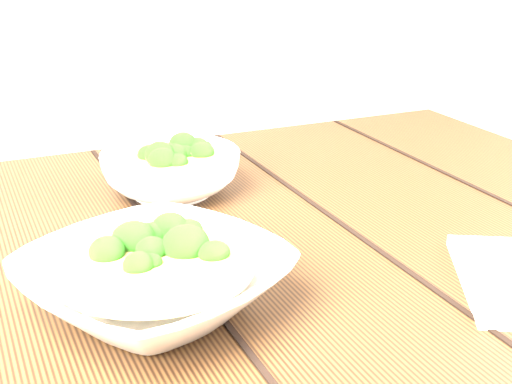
{
  "coord_description": "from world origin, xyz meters",
  "views": [
    {
      "loc": [
        -0.21,
        -0.64,
        1.07
      ],
      "look_at": [
        0.08,
        0.02,
        0.8
      ],
      "focal_mm": 50.0,
      "sensor_mm": 36.0,
      "label": 1
    }
  ],
  "objects_px": {
    "table": "(196,351)",
    "soup_bowl_back": "(171,171)",
    "soup_bowl_front": "(154,280)",
    "trivet": "(150,239)"
  },
  "relations": [
    {
      "from": "table",
      "to": "soup_bowl_back",
      "type": "distance_m",
      "value": 0.23
    },
    {
      "from": "soup_bowl_front",
      "to": "trivet",
      "type": "xyz_separation_m",
      "value": [
        0.03,
        0.12,
        -0.02
      ]
    },
    {
      "from": "table",
      "to": "soup_bowl_back",
      "type": "xyz_separation_m",
      "value": [
        0.03,
        0.18,
        0.15
      ]
    },
    {
      "from": "trivet",
      "to": "table",
      "type": "bearing_deg",
      "value": -27.53
    },
    {
      "from": "soup_bowl_front",
      "to": "trivet",
      "type": "height_order",
      "value": "soup_bowl_front"
    },
    {
      "from": "table",
      "to": "trivet",
      "type": "distance_m",
      "value": 0.14
    },
    {
      "from": "table",
      "to": "soup_bowl_back",
      "type": "relative_size",
      "value": 5.96
    },
    {
      "from": "table",
      "to": "trivet",
      "type": "bearing_deg",
      "value": 152.47
    },
    {
      "from": "soup_bowl_back",
      "to": "trivet",
      "type": "distance_m",
      "value": 0.17
    },
    {
      "from": "trivet",
      "to": "soup_bowl_front",
      "type": "bearing_deg",
      "value": -104.01
    }
  ]
}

